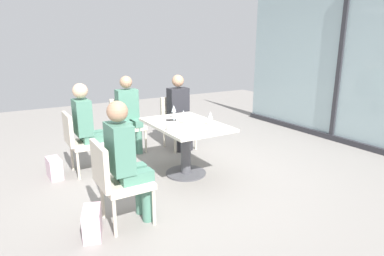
# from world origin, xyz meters

# --- Properties ---
(ground_plane) EXTENTS (12.00, 12.00, 0.00)m
(ground_plane) POSITION_xyz_m (0.00, 0.00, 0.00)
(ground_plane) COLOR gray
(window_wall_backdrop) EXTENTS (4.48, 0.10, 2.70)m
(window_wall_backdrop) POSITION_xyz_m (0.00, 3.20, 1.21)
(window_wall_backdrop) COLOR #9DB7BC
(window_wall_backdrop) RESTS_ON ground_plane
(dining_table_main) EXTENTS (1.24, 0.84, 0.73)m
(dining_table_main) POSITION_xyz_m (0.00, 0.00, 0.54)
(dining_table_main) COLOR silver
(dining_table_main) RESTS_ON ground_plane
(chair_front_left) EXTENTS (0.46, 0.50, 0.87)m
(chair_front_left) POSITION_xyz_m (-0.76, -1.22, 0.50)
(chair_front_left) COLOR beige
(chair_front_left) RESTS_ON ground_plane
(chair_front_right) EXTENTS (0.46, 0.50, 0.87)m
(chair_front_right) POSITION_xyz_m (0.76, -1.22, 0.50)
(chair_front_right) COLOR beige
(chair_front_right) RESTS_ON ground_plane
(chair_far_left) EXTENTS (0.50, 0.46, 0.87)m
(chair_far_left) POSITION_xyz_m (-1.14, 0.48, 0.50)
(chair_far_left) COLOR beige
(chair_far_left) RESTS_ON ground_plane
(chair_side_end) EXTENTS (0.50, 0.46, 0.87)m
(chair_side_end) POSITION_xyz_m (-1.42, -0.32, 0.50)
(chair_side_end) COLOR beige
(chair_side_end) RESTS_ON ground_plane
(person_front_left) EXTENTS (0.34, 0.39, 1.26)m
(person_front_left) POSITION_xyz_m (-0.76, -1.11, 0.70)
(person_front_left) COLOR #4C7F6B
(person_front_left) RESTS_ON ground_plane
(person_front_right) EXTENTS (0.34, 0.39, 1.26)m
(person_front_right) POSITION_xyz_m (0.76, -1.11, 0.70)
(person_front_right) COLOR #4C7F6B
(person_front_right) RESTS_ON ground_plane
(person_far_left) EXTENTS (0.39, 0.34, 1.26)m
(person_far_left) POSITION_xyz_m (-1.03, 0.48, 0.70)
(person_far_left) COLOR #28282D
(person_far_left) RESTS_ON ground_plane
(person_side_end) EXTENTS (0.39, 0.34, 1.26)m
(person_side_end) POSITION_xyz_m (-1.31, -0.32, 0.70)
(person_side_end) COLOR #4C7F6B
(person_side_end) RESTS_ON ground_plane
(wine_glass_0) EXTENTS (0.07, 0.07, 0.18)m
(wine_glass_0) POSITION_xyz_m (0.01, -0.04, 0.86)
(wine_glass_0) COLOR silver
(wine_glass_0) RESTS_ON dining_table_main
(wine_glass_1) EXTENTS (0.07, 0.07, 0.18)m
(wine_glass_1) POSITION_xyz_m (-0.36, 0.01, 0.86)
(wine_glass_1) COLOR silver
(wine_glass_1) RESTS_ON dining_table_main
(wine_glass_2) EXTENTS (0.07, 0.07, 0.18)m
(wine_glass_2) POSITION_xyz_m (0.02, -0.18, 0.86)
(wine_glass_2) COLOR silver
(wine_glass_2) RESTS_ON dining_table_main
(wine_glass_3) EXTENTS (0.07, 0.07, 0.18)m
(wine_glass_3) POSITION_xyz_m (0.27, 0.21, 0.86)
(wine_glass_3) COLOR silver
(wine_glass_3) RESTS_ON dining_table_main
(coffee_cup) EXTENTS (0.08, 0.08, 0.09)m
(coffee_cup) POSITION_xyz_m (0.23, -0.36, 0.78)
(coffee_cup) COLOR white
(coffee_cup) RESTS_ON dining_table_main
(cell_phone_on_table) EXTENTS (0.13, 0.16, 0.01)m
(cell_phone_on_table) POSITION_xyz_m (-0.25, -0.09, 0.73)
(cell_phone_on_table) COLOR black
(cell_phone_on_table) RESTS_ON dining_table_main
(handbag_0) EXTENTS (0.31, 0.18, 0.28)m
(handbag_0) POSITION_xyz_m (-0.80, -1.59, 0.14)
(handbag_0) COLOR beige
(handbag_0) RESTS_ON ground_plane
(handbag_1) EXTENTS (0.33, 0.25, 0.28)m
(handbag_1) POSITION_xyz_m (0.84, -1.50, 0.14)
(handbag_1) COLOR beige
(handbag_1) RESTS_ON ground_plane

